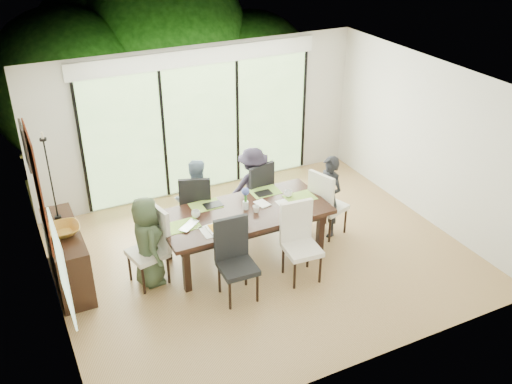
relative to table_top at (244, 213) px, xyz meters
name	(u,v)px	position (x,y,z in m)	size (l,w,h in m)	color
floor	(263,256)	(0.25, -0.15, -0.76)	(6.00, 5.00, 0.01)	brown
ceiling	(264,86)	(0.25, -0.15, 1.95)	(6.00, 5.00, 0.01)	white
wall_back	(200,120)	(0.25, 2.36, 0.59)	(6.00, 0.02, 2.70)	beige
wall_front	(368,273)	(0.25, -2.66, 0.59)	(6.00, 0.02, 2.70)	beige
wall_left	(44,227)	(-2.76, -0.15, 0.59)	(0.02, 5.00, 2.70)	white
wall_right	(428,141)	(3.26, -0.15, 0.59)	(0.02, 5.00, 2.70)	silver
glass_doors	(201,129)	(0.25, 2.32, 0.44)	(4.20, 0.02, 2.30)	#598C3F
blinds_header	(198,57)	(0.25, 2.31, 1.74)	(4.40, 0.06, 0.28)	white
mullion_a	(82,150)	(-1.85, 2.31, 0.44)	(0.05, 0.04, 2.30)	black
mullion_b	(164,136)	(-0.45, 2.31, 0.44)	(0.05, 0.04, 2.30)	black
mullion_c	(237,123)	(0.95, 2.31, 0.44)	(0.05, 0.04, 2.30)	black
mullion_d	(304,111)	(2.35, 2.31, 0.44)	(0.05, 0.04, 2.30)	black
side_window	(62,268)	(-2.72, -1.35, 0.74)	(0.02, 0.90, 1.00)	#8CAD7F
deck	(188,171)	(0.25, 3.25, -0.81)	(6.00, 1.80, 0.10)	brown
rail_top	(173,130)	(0.25, 4.05, -0.21)	(6.00, 0.08, 0.06)	brown
foliage_left	(69,87)	(-1.55, 5.05, 0.68)	(3.20, 3.20, 3.20)	#14380F
foliage_mid	(163,50)	(0.65, 5.65, 1.04)	(4.00, 4.00, 4.00)	#14380F
foliage_right	(251,73)	(2.45, 4.85, 0.50)	(2.80, 2.80, 2.80)	#14380F
foliage_far	(111,56)	(-0.35, 6.35, 0.86)	(3.60, 3.60, 3.60)	#14380F
table_top	(244,213)	(0.00, 0.00, 0.00)	(2.52, 1.16, 0.06)	black
table_apron	(244,218)	(0.00, 0.00, -0.09)	(2.31, 0.95, 0.11)	black
table_leg_fl	(187,269)	(-1.08, -0.43, -0.39)	(0.09, 0.09, 0.72)	black
table_leg_fr	(320,232)	(1.08, -0.43, -0.39)	(0.09, 0.09, 0.72)	black
table_leg_bl	(167,238)	(-1.08, 0.43, -0.39)	(0.09, 0.09, 0.72)	black
table_leg_br	(293,207)	(1.08, 0.43, -0.39)	(0.09, 0.09, 0.72)	black
chair_left_end	(147,248)	(-1.50, 0.00, -0.18)	(0.48, 0.48, 1.16)	silver
chair_right_end	(329,202)	(1.50, 0.00, -0.18)	(0.48, 0.48, 1.16)	white
chair_far_left	(196,204)	(-0.45, 0.85, -0.18)	(0.48, 0.48, 1.16)	black
chair_far_right	(253,191)	(0.55, 0.85, -0.18)	(0.48, 0.48, 1.16)	black
chair_near_left	(238,262)	(-0.50, -0.87, -0.18)	(0.48, 0.48, 1.16)	black
chair_near_right	(302,244)	(0.50, -0.87, -0.18)	(0.48, 0.48, 1.16)	white
person_left_end	(147,241)	(-1.48, 0.00, -0.08)	(0.63, 0.40, 1.35)	#394830
person_right_end	(329,196)	(1.48, 0.00, -0.08)	(0.63, 0.40, 1.35)	black
person_far_left	(196,200)	(-0.45, 0.83, -0.08)	(0.63, 0.40, 1.35)	#7189A3
person_far_right	(253,187)	(0.55, 0.83, -0.08)	(0.63, 0.40, 1.35)	#221C2B
placemat_left	(183,226)	(-0.95, 0.00, 0.03)	(0.46, 0.34, 0.01)	#82B13F
placemat_right	(300,197)	(0.95, 0.00, 0.03)	(0.46, 0.34, 0.01)	#78A139
placemat_far_l	(206,205)	(-0.45, 0.40, 0.03)	(0.46, 0.34, 0.01)	#8CB340
placemat_far_r	(265,192)	(0.55, 0.40, 0.03)	(0.46, 0.34, 0.01)	#7CAE3E
placemat_paper	(217,229)	(-0.55, -0.30, 0.03)	(0.46, 0.34, 0.01)	white
tablet_far_l	(213,205)	(-0.35, 0.35, 0.04)	(0.27, 0.19, 0.01)	black
tablet_far_r	(264,193)	(0.50, 0.35, 0.04)	(0.25, 0.18, 0.01)	black
papers	(287,202)	(0.70, -0.05, 0.03)	(0.32, 0.23, 0.00)	white
platter_base	(217,228)	(-0.55, -0.30, 0.05)	(0.27, 0.27, 0.03)	white
platter_snacks	(217,227)	(-0.55, -0.30, 0.07)	(0.21, 0.21, 0.01)	orange
vase	(246,205)	(0.05, 0.05, 0.09)	(0.08, 0.08, 0.13)	silver
hyacinth_stems	(246,198)	(0.05, 0.05, 0.22)	(0.04, 0.04, 0.17)	#337226
hyacinth_blooms	(245,191)	(0.05, 0.05, 0.33)	(0.12, 0.12, 0.12)	#4654AF
laptop	(192,227)	(-0.85, -0.10, 0.05)	(0.35, 0.22, 0.03)	silver
cup_a	(196,214)	(-0.70, 0.15, 0.08)	(0.13, 0.13, 0.10)	white
cup_b	(256,209)	(0.15, -0.10, 0.08)	(0.11, 0.11, 0.10)	white
cup_c	(288,194)	(0.80, 0.10, 0.08)	(0.13, 0.13, 0.10)	white
book	(258,205)	(0.25, 0.05, 0.04)	(0.17, 0.24, 0.02)	white
sideboard	(67,256)	(-2.51, 0.51, -0.33)	(0.43, 1.53, 0.86)	black
bowl	(63,230)	(-2.51, 0.41, 0.16)	(0.45, 0.45, 0.11)	olive
candlestick_base	(58,217)	(-2.51, 0.86, 0.12)	(0.10, 0.10, 0.04)	black
candlestick_shaft	(51,179)	(-2.51, 0.86, 0.73)	(0.02, 0.02, 1.19)	black
candlestick_pan	(43,139)	(-2.51, 0.86, 1.32)	(0.10, 0.10, 0.03)	black
candle	(42,135)	(-2.51, 0.86, 1.38)	(0.03, 0.03, 0.10)	silver
tapestry	(38,187)	(-2.72, 0.25, 0.94)	(0.02, 1.00, 1.50)	maroon
art_frame	(25,146)	(-2.72, 1.55, 0.99)	(0.03, 0.55, 0.65)	black
art_canvas	(26,146)	(-2.70, 1.55, 0.99)	(0.01, 0.45, 0.55)	#1C5A56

